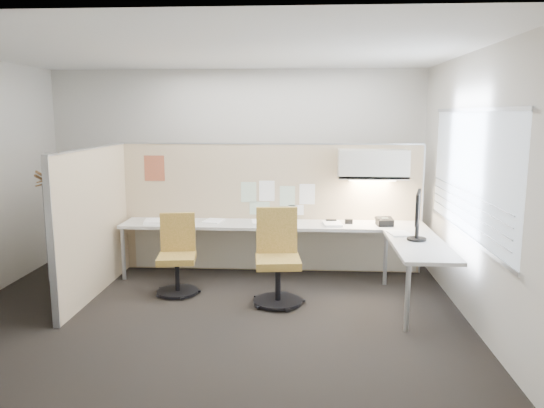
# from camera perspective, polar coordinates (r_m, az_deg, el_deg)

# --- Properties ---
(floor) EXTENTS (5.50, 4.50, 0.01)m
(floor) POSITION_cam_1_polar(r_m,az_deg,el_deg) (6.06, -6.43, -11.30)
(floor) COLOR black
(floor) RESTS_ON ground
(ceiling) EXTENTS (5.50, 4.50, 0.01)m
(ceiling) POSITION_cam_1_polar(r_m,az_deg,el_deg) (5.70, -6.99, 16.12)
(ceiling) COLOR white
(ceiling) RESTS_ON wall_back
(wall_back) EXTENTS (5.50, 0.02, 2.80)m
(wall_back) POSITION_cam_1_polar(r_m,az_deg,el_deg) (7.92, -3.82, 4.17)
(wall_back) COLOR beige
(wall_back) RESTS_ON ground
(wall_front) EXTENTS (5.50, 0.02, 2.80)m
(wall_front) POSITION_cam_1_polar(r_m,az_deg,el_deg) (3.56, -13.11, -2.93)
(wall_front) COLOR beige
(wall_front) RESTS_ON ground
(wall_right) EXTENTS (0.02, 4.50, 2.80)m
(wall_right) POSITION_cam_1_polar(r_m,az_deg,el_deg) (5.89, 20.69, 1.64)
(wall_right) COLOR beige
(wall_right) RESTS_ON ground
(window_pane) EXTENTS (0.01, 2.80, 1.30)m
(window_pane) POSITION_cam_1_polar(r_m,az_deg,el_deg) (5.86, 20.54, 3.10)
(window_pane) COLOR #A4B2BF
(window_pane) RESTS_ON wall_right
(partition_back) EXTENTS (4.10, 0.06, 1.75)m
(partition_back) POSITION_cam_1_polar(r_m,az_deg,el_deg) (7.30, -0.14, -0.45)
(partition_back) COLOR #C4AE87
(partition_back) RESTS_ON floor
(partition_left) EXTENTS (0.06, 2.20, 1.75)m
(partition_left) POSITION_cam_1_polar(r_m,az_deg,el_deg) (6.70, -18.58, -1.89)
(partition_left) COLOR #C4AE87
(partition_left) RESTS_ON floor
(desk) EXTENTS (4.00, 2.07, 0.73)m
(desk) POSITION_cam_1_polar(r_m,az_deg,el_deg) (6.88, 2.77, -3.41)
(desk) COLOR beige
(desk) RESTS_ON floor
(overhead_bin) EXTENTS (0.90, 0.36, 0.38)m
(overhead_bin) POSITION_cam_1_polar(r_m,az_deg,el_deg) (7.05, 10.79, 4.23)
(overhead_bin) COLOR beige
(overhead_bin) RESTS_ON partition_back
(task_light_strip) EXTENTS (0.60, 0.06, 0.02)m
(task_light_strip) POSITION_cam_1_polar(r_m,az_deg,el_deg) (7.07, 10.74, 2.53)
(task_light_strip) COLOR #FFEABF
(task_light_strip) RESTS_ON overhead_bin
(pinned_papers) EXTENTS (1.01, 0.00, 0.47)m
(pinned_papers) POSITION_cam_1_polar(r_m,az_deg,el_deg) (7.24, 0.47, 0.73)
(pinned_papers) COLOR #8CBF8C
(pinned_papers) RESTS_ON partition_back
(poster) EXTENTS (0.28, 0.00, 0.35)m
(poster) POSITION_cam_1_polar(r_m,az_deg,el_deg) (7.47, -12.54, 3.77)
(poster) COLOR #EA4E1D
(poster) RESTS_ON partition_back
(chair_left) EXTENTS (0.50, 0.52, 0.95)m
(chair_left) POSITION_cam_1_polar(r_m,az_deg,el_deg) (6.57, -10.15, -5.62)
(chair_left) COLOR black
(chair_left) RESTS_ON floor
(chair_right) EXTENTS (0.57, 0.58, 1.07)m
(chair_right) POSITION_cam_1_polar(r_m,az_deg,el_deg) (6.13, 0.60, -6.03)
(chair_right) COLOR black
(chair_right) RESTS_ON floor
(monitor) EXTENTS (0.22, 0.52, 0.56)m
(monitor) POSITION_cam_1_polar(r_m,az_deg,el_deg) (6.23, 15.41, -0.90)
(monitor) COLOR black
(monitor) RESTS_ON desk
(phone) EXTENTS (0.23, 0.21, 0.12)m
(phone) POSITION_cam_1_polar(r_m,az_deg,el_deg) (7.00, 11.97, -1.88)
(phone) COLOR black
(phone) RESTS_ON desk
(stapler) EXTENTS (0.14, 0.05, 0.05)m
(stapler) POSITION_cam_1_polar(r_m,az_deg,el_deg) (7.06, 6.37, -1.85)
(stapler) COLOR black
(stapler) RESTS_ON desk
(tape_dispenser) EXTENTS (0.10, 0.06, 0.06)m
(tape_dispenser) POSITION_cam_1_polar(r_m,az_deg,el_deg) (7.04, 8.26, -1.88)
(tape_dispenser) COLOR black
(tape_dispenser) RESTS_ON desk
(coat_hook) EXTENTS (0.18, 0.43, 1.31)m
(coat_hook) POSITION_cam_1_polar(r_m,az_deg,el_deg) (5.79, -23.10, 1.60)
(coat_hook) COLOR silver
(coat_hook) RESTS_ON partition_left
(paper_stack_0) EXTENTS (0.27, 0.33, 0.04)m
(paper_stack_0) POSITION_cam_1_polar(r_m,az_deg,el_deg) (7.22, -12.61, -1.82)
(paper_stack_0) COLOR white
(paper_stack_0) RESTS_ON desk
(paper_stack_1) EXTENTS (0.29, 0.34, 0.02)m
(paper_stack_1) POSITION_cam_1_polar(r_m,az_deg,el_deg) (7.15, -6.31, -1.83)
(paper_stack_1) COLOR white
(paper_stack_1) RESTS_ON desk
(paper_stack_2) EXTENTS (0.27, 0.33, 0.04)m
(paper_stack_2) POSITION_cam_1_polar(r_m,az_deg,el_deg) (6.95, -1.21, -2.02)
(paper_stack_2) COLOR white
(paper_stack_2) RESTS_ON desk
(paper_stack_3) EXTENTS (0.26, 0.32, 0.01)m
(paper_stack_3) POSITION_cam_1_polar(r_m,az_deg,el_deg) (6.97, 1.61, -2.09)
(paper_stack_3) COLOR white
(paper_stack_3) RESTS_ON desk
(paper_stack_4) EXTENTS (0.26, 0.32, 0.03)m
(paper_stack_4) POSITION_cam_1_polar(r_m,az_deg,el_deg) (6.94, 6.50, -2.14)
(paper_stack_4) COLOR white
(paper_stack_4) RESTS_ON desk
(paper_stack_5) EXTENTS (0.27, 0.33, 0.02)m
(paper_stack_5) POSITION_cam_1_polar(r_m,az_deg,el_deg) (6.55, 13.51, -3.12)
(paper_stack_5) COLOR white
(paper_stack_5) RESTS_ON desk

